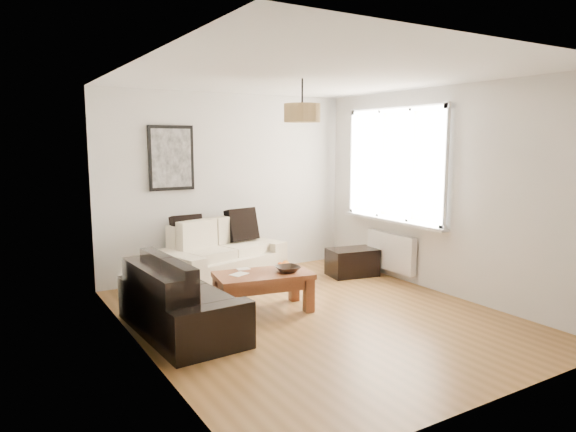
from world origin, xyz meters
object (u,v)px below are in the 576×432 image
coffee_table (263,292)px  ottoman (352,262)px  loveseat_cream (222,254)px  sofa_leather (181,298)px

coffee_table → ottoman: 1.99m
loveseat_cream → ottoman: bearing=-33.4°
coffee_table → ottoman: coffee_table is taller
loveseat_cream → ottoman: 1.89m
sofa_leather → coffee_table: (1.03, 0.15, -0.13)m
sofa_leather → coffee_table: bearing=-85.0°
coffee_table → ottoman: size_ratio=1.58×
loveseat_cream → coffee_table: loveseat_cream is taller
sofa_leather → loveseat_cream: bearing=-40.3°
loveseat_cream → sofa_leather: loveseat_cream is taller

